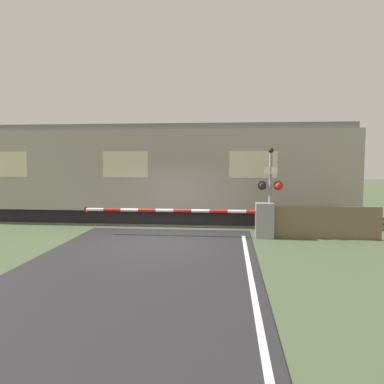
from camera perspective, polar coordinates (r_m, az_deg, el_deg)
ground_plane at (r=12.36m, az=-4.84°, el=-7.47°), size 80.00×80.00×0.00m
track_bed at (r=16.51m, az=-2.11°, el=-4.21°), size 36.00×3.20×0.13m
train at (r=16.67m, az=-8.60°, el=2.96°), size 18.26×3.21×4.08m
crossing_barrier at (r=12.89m, az=8.31°, el=-4.01°), size 6.64×0.44×1.19m
signal_post at (r=12.95m, az=11.86°, el=0.77°), size 0.84×0.26×3.05m
roadside_fence at (r=13.32m, az=19.46°, el=-4.42°), size 3.72×0.06×1.10m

